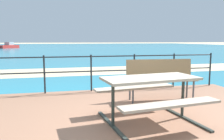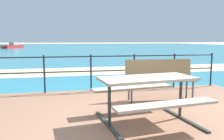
# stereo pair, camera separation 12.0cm
# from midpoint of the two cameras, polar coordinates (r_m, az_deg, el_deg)

# --- Properties ---
(ground_plane) EXTENTS (240.00, 240.00, 0.00)m
(ground_plane) POSITION_cam_midpoint_polar(r_m,az_deg,el_deg) (3.82, 7.80, -14.00)
(ground_plane) COLOR beige
(patio_paving) EXTENTS (6.40, 5.20, 0.06)m
(patio_paving) POSITION_cam_midpoint_polar(r_m,az_deg,el_deg) (3.81, 7.81, -13.58)
(patio_paving) COLOR #996B51
(patio_paving) RESTS_ON ground
(sea_water) EXTENTS (90.00, 90.00, 0.01)m
(sea_water) POSITION_cam_midpoint_polar(r_m,az_deg,el_deg) (43.36, -10.88, 5.68)
(sea_water) COLOR teal
(sea_water) RESTS_ON ground
(beach_strip) EXTENTS (54.04, 3.74, 0.01)m
(beach_strip) POSITION_cam_midpoint_polar(r_m,az_deg,el_deg) (10.26, -5.37, -0.20)
(beach_strip) COLOR beige
(beach_strip) RESTS_ON ground
(picnic_table) EXTENTS (1.70, 1.61, 0.75)m
(picnic_table) POSITION_cam_midpoint_polar(r_m,az_deg,el_deg) (3.67, 8.81, -4.63)
(picnic_table) COLOR tan
(picnic_table) RESTS_ON patio_paving
(park_bench) EXTENTS (1.55, 0.53, 0.91)m
(park_bench) POSITION_cam_midpoint_polar(r_m,az_deg,el_deg) (5.12, 11.61, -1.33)
(park_bench) COLOR #8C704C
(park_bench) RESTS_ON patio_paving
(railing_fence) EXTENTS (5.94, 0.04, 0.97)m
(railing_fence) POSITION_cam_midpoint_polar(r_m,az_deg,el_deg) (5.96, -0.29, 0.58)
(railing_fence) COLOR #1E2328
(railing_fence) RESTS_ON patio_paving
(boat_near) EXTENTS (3.27, 4.13, 1.05)m
(boat_near) POSITION_cam_midpoint_polar(r_m,az_deg,el_deg) (42.60, -25.11, 5.54)
(boat_near) COLOR red
(boat_near) RESTS_ON sea_water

